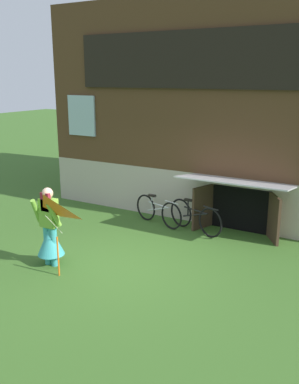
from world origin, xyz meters
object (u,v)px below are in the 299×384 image
bicycle_black (195,217)px  bicycle_silver (158,211)px  person (50,233)px  kite (44,213)px

bicycle_black → bicycle_silver: bearing=-161.1°
person → bicycle_silver: bearing=52.9°
person → kite: bearing=-78.2°
person → bicycle_black: 3.54m
person → bicycle_black: bearing=36.7°
bicycle_black → kite: bearing=-90.8°
kite → bicycle_black: 3.90m
bicycle_black → bicycle_silver: (-1.00, 0.02, -0.01)m
kite → bicycle_black: bearing=69.3°
bicycle_silver → kite: bearing=-78.0°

